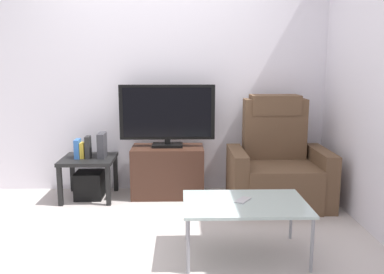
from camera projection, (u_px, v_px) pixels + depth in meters
The scene contains 14 objects.
ground_plane at pixel (151, 226), 3.60m from camera, with size 6.40×6.40×0.00m, color #BCB2AD.
wall_back at pixel (156, 73), 4.47m from camera, with size 6.40×0.06×2.60m, color silver.
wall_side at pixel (375, 76), 3.41m from camera, with size 0.06×4.48×2.60m, color silver.
tv_stand at pixel (168, 171), 4.39m from camera, with size 0.75×0.44×0.53m.
television at pixel (167, 114), 4.30m from camera, with size 1.00×0.20×0.65m.
recliner_armchair at pixel (278, 167), 4.15m from camera, with size 0.98×0.78×1.08m.
side_table at pixel (89, 164), 4.28m from camera, with size 0.54×0.54×0.44m.
subwoofer_box at pixel (90, 185), 4.32m from camera, with size 0.28×0.28×0.28m, color black.
book_leftmost at pixel (78, 149), 4.23m from camera, with size 0.05×0.14×0.20m, color #3366B2.
book_middle at pixel (83, 150), 4.23m from camera, with size 0.04×0.11×0.16m, color gold.
book_rightmost at pixel (88, 147), 4.23m from camera, with size 0.05×0.13×0.23m, color #262626.
game_console at pixel (102, 145), 4.26m from camera, with size 0.07×0.20×0.25m, color #333338.
coffee_table at pixel (245, 206), 3.00m from camera, with size 0.90×0.60×0.41m.
cell_phone at pixel (243, 200), 3.03m from camera, with size 0.07×0.15×0.01m, color #B7B7BC.
Camera 1 is at (0.27, -3.41, 1.42)m, focal length 38.48 mm.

